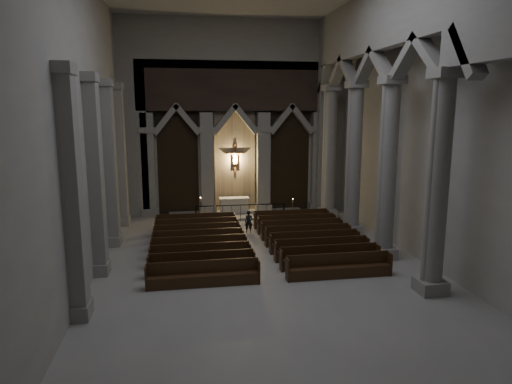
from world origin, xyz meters
TOP-DOWN VIEW (x-y plane):
  - room at (0.00, 0.00)m, footprint 24.00×24.10m
  - sanctuary_wall at (0.00, 11.54)m, footprint 14.00×0.77m
  - right_arcade at (5.50, 1.33)m, footprint 1.00×24.00m
  - left_pilasters at (-6.75, 3.50)m, footprint 0.60×13.00m
  - sanctuary_step at (0.00, 10.60)m, footprint 8.50×2.60m
  - altar at (-0.17, 10.96)m, footprint 1.88×0.75m
  - altar_rail at (-0.00, 9.18)m, footprint 5.36×0.09m
  - candle_stand_left at (-2.35, 9.27)m, footprint 0.26×0.26m
  - candle_stand_right at (3.15, 9.02)m, footprint 0.22×0.22m
  - pews at (0.00, 3.50)m, footprint 9.72×8.43m
  - worshipper at (0.12, 6.66)m, footprint 0.46×0.32m

SIDE VIEW (x-z plane):
  - sanctuary_step at x=0.00m, z-range 0.00..0.15m
  - pews at x=0.00m, z-range -0.17..0.80m
  - candle_stand_right at x=3.15m, z-range -0.30..1.03m
  - candle_stand_left at x=-2.35m, z-range -0.35..1.19m
  - worshipper at x=0.12m, z-range 0.00..1.20m
  - altar at x=-0.17m, z-range 0.15..1.11m
  - altar_rail at x=0.00m, z-range 0.17..1.23m
  - left_pilasters at x=-6.75m, z-range -0.10..7.92m
  - sanctuary_wall at x=0.00m, z-range 0.62..12.62m
  - room at x=0.00m, z-range 1.60..13.60m
  - right_arcade at x=5.50m, z-range 1.83..13.83m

